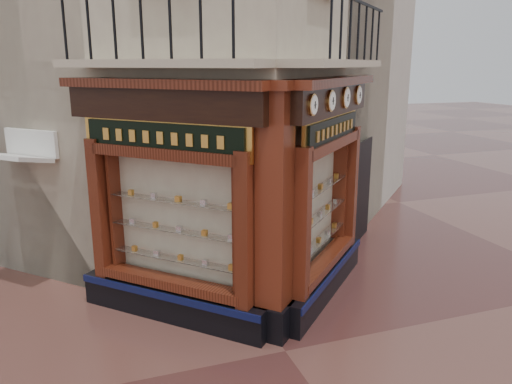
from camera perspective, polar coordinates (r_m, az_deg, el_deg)
name	(u,v)px	position (r m, az deg, el deg)	size (l,w,h in m)	color
ground	(285,351)	(7.89, 3.36, -17.69)	(80.00, 80.00, 0.00)	#452320
neighbour_left	(78,13)	(14.84, -19.70, 18.69)	(8.00, 8.00, 11.00)	#B0A699
neighbour_right	(254,18)	(15.69, -0.26, 19.22)	(8.00, 8.00, 11.00)	#B0A699
shopfront_left	(169,206)	(8.12, -9.95, -1.62)	(2.86, 2.86, 3.98)	black
shopfront_right	(326,192)	(8.98, 8.01, 0.01)	(2.86, 2.86, 3.98)	black
corner_pilaster	(274,218)	(7.49, 2.12, -3.02)	(0.85, 0.85, 3.98)	black
balcony	(253,62)	(8.07, -0.35, 14.60)	(5.94, 2.97, 1.03)	beige
clock_a	(313,105)	(7.36, 6.52, 9.87)	(0.26, 0.26, 0.32)	gold
clock_b	(331,101)	(8.18, 8.57, 10.26)	(0.28, 0.28, 0.35)	gold
clock_c	(346,98)	(9.01, 10.24, 10.56)	(0.30, 0.30, 0.38)	gold
clock_d	(358,95)	(9.82, 11.61, 10.80)	(0.29, 0.29, 0.36)	gold
awning	(28,288)	(10.73, -24.61, -9.95)	(1.30, 0.78, 0.08)	silver
signboard_left	(163,137)	(7.83, -10.64, 6.16)	(2.22, 2.22, 0.60)	gold
signboard_right	(333,129)	(8.75, 8.76, 7.09)	(2.02, 2.02, 0.54)	gold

